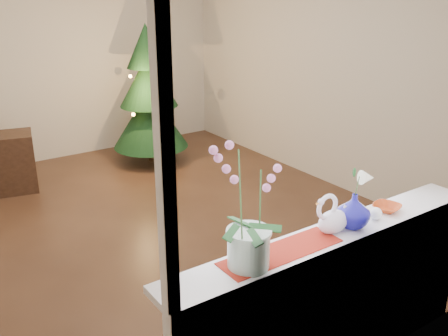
# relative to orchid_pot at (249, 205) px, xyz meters

# --- Properties ---
(ground) EXTENTS (5.00, 5.00, 0.00)m
(ground) POSITION_rel_orchid_pot_xyz_m (0.60, 2.38, -1.25)
(ground) COLOR #362016
(ground) RESTS_ON ground
(wall_back) EXTENTS (4.50, 0.10, 2.70)m
(wall_back) POSITION_rel_orchid_pot_xyz_m (0.60, 4.88, 0.10)
(wall_back) COLOR beige
(wall_back) RESTS_ON ground
(wall_front) EXTENTS (4.50, 0.10, 2.70)m
(wall_front) POSITION_rel_orchid_pot_xyz_m (0.60, -0.12, 0.10)
(wall_front) COLOR beige
(wall_front) RESTS_ON ground
(wall_right) EXTENTS (0.10, 5.00, 2.70)m
(wall_right) POSITION_rel_orchid_pot_xyz_m (2.85, 2.38, 0.10)
(wall_right) COLOR beige
(wall_right) RESTS_ON ground
(window_apron) EXTENTS (2.20, 0.08, 0.88)m
(window_apron) POSITION_rel_orchid_pot_xyz_m (0.60, -0.08, -0.81)
(window_apron) COLOR white
(window_apron) RESTS_ON ground
(windowsill) EXTENTS (2.20, 0.26, 0.04)m
(windowsill) POSITION_rel_orchid_pot_xyz_m (0.60, 0.01, -0.35)
(windowsill) COLOR white
(windowsill) RESTS_ON window_apron
(window_frame) EXTENTS (2.22, 0.06, 1.60)m
(window_frame) POSITION_rel_orchid_pot_xyz_m (0.60, -0.09, 0.45)
(window_frame) COLOR white
(window_frame) RESTS_ON windowsill
(runner) EXTENTS (0.70, 0.20, 0.01)m
(runner) POSITION_rel_orchid_pot_xyz_m (0.22, 0.01, -0.32)
(runner) COLOR maroon
(runner) RESTS_ON windowsill
(orchid_pot) EXTENTS (0.30, 0.30, 0.65)m
(orchid_pot) POSITION_rel_orchid_pot_xyz_m (0.00, 0.00, 0.00)
(orchid_pot) COLOR silver
(orchid_pot) RESTS_ON windowsill
(swan) EXTENTS (0.29, 0.18, 0.23)m
(swan) POSITION_rel_orchid_pot_xyz_m (0.60, 0.02, -0.21)
(swan) COLOR silver
(swan) RESTS_ON windowsill
(blue_vase) EXTENTS (0.24, 0.24, 0.23)m
(blue_vase) POSITION_rel_orchid_pot_xyz_m (0.74, 0.00, -0.21)
(blue_vase) COLOR #090763
(blue_vase) RESTS_ON windowsill
(lily) EXTENTS (0.13, 0.07, 0.17)m
(lily) POSITION_rel_orchid_pot_xyz_m (0.74, 0.00, -0.01)
(lily) COLOR silver
(lily) RESTS_ON blue_vase
(paperweight) EXTENTS (0.08, 0.08, 0.08)m
(paperweight) POSITION_rel_orchid_pot_xyz_m (0.93, -0.01, -0.29)
(paperweight) COLOR white
(paperweight) RESTS_ON windowsill
(amber_dish) EXTENTS (0.18, 0.18, 0.03)m
(amber_dish) POSITION_rel_orchid_pot_xyz_m (1.08, 0.03, -0.31)
(amber_dish) COLOR #AA3A13
(amber_dish) RESTS_ON windowsill
(xmas_tree) EXTENTS (1.12, 1.12, 1.78)m
(xmas_tree) POSITION_rel_orchid_pot_xyz_m (1.48, 4.04, -0.36)
(xmas_tree) COLOR black
(xmas_tree) RESTS_ON ground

